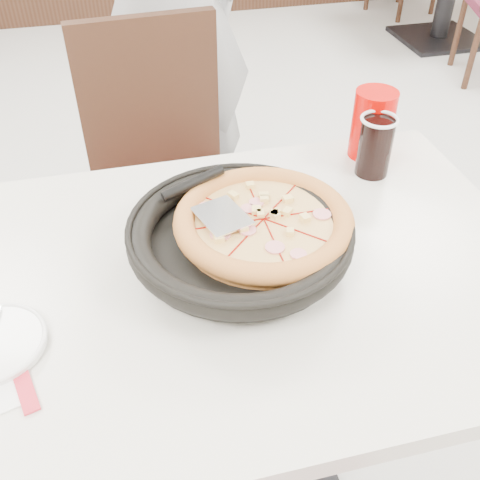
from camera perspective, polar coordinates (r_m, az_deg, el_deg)
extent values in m
plane|color=#B4B4AF|center=(1.84, 4.66, -12.52)|extent=(7.00, 7.00, 0.00)
cylinder|color=black|center=(1.06, -0.57, -0.31)|extent=(0.14, 0.14, 0.04)
cylinder|color=black|center=(1.02, 0.00, -0.35)|extent=(0.43, 0.43, 0.01)
cylinder|color=#C57C3A|center=(1.03, 2.39, 1.21)|extent=(0.34, 0.34, 0.02)
cube|color=white|center=(1.01, -1.85, 2.48)|extent=(0.11, 0.12, 0.00)
cylinder|color=black|center=(1.29, 13.54, 9.10)|extent=(0.08, 0.08, 0.13)
cylinder|color=#C50400|center=(1.36, 13.31, 11.38)|extent=(0.11, 0.11, 0.16)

